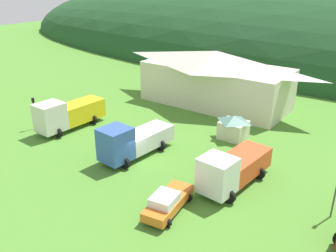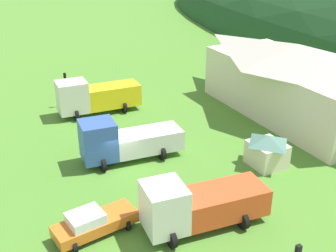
# 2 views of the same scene
# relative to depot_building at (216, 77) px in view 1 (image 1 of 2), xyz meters

# --- Properties ---
(ground_plane) EXTENTS (200.00, 200.00, 0.00)m
(ground_plane) POSITION_rel_depot_building_xyz_m (2.23, -18.71, -3.68)
(ground_plane) COLOR #4C842D
(forested_hill_backdrop) EXTENTS (173.60, 60.00, 33.31)m
(forested_hill_backdrop) POSITION_rel_depot_building_xyz_m (2.23, 40.72, -3.68)
(forested_hill_backdrop) COLOR #1E4723
(forested_hill_backdrop) RESTS_ON ground
(depot_building) EXTENTS (20.32, 8.93, 7.14)m
(depot_building) POSITION_rel_depot_building_xyz_m (0.00, 0.00, 0.00)
(depot_building) COLOR beige
(depot_building) RESTS_ON ground
(play_shed_cream) EXTENTS (2.87, 2.65, 2.56)m
(play_shed_cream) POSITION_rel_depot_building_xyz_m (7.03, -8.55, -2.36)
(play_shed_cream) COLOR beige
(play_shed_cream) RESTS_ON ground
(flatbed_truck_yellow) EXTENTS (3.49, 8.22, 3.59)m
(flatbed_truck_yellow) POSITION_rel_depot_building_xyz_m (-9.12, -17.16, -1.85)
(flatbed_truck_yellow) COLOR silver
(flatbed_truck_yellow) RESTS_ON ground
(box_truck_blue) EXTENTS (3.69, 8.19, 3.61)m
(box_truck_blue) POSITION_rel_depot_building_xyz_m (1.24, -18.13, -1.95)
(box_truck_blue) COLOR #3356AD
(box_truck_blue) RESTS_ON ground
(heavy_rig_white) EXTENTS (3.81, 7.97, 3.41)m
(heavy_rig_white) POSITION_rel_depot_building_xyz_m (11.22, -17.25, -2.01)
(heavy_rig_white) COLOR white
(heavy_rig_white) RESTS_ON ground
(service_pickup_orange) EXTENTS (2.74, 5.30, 1.66)m
(service_pickup_orange) POSITION_rel_depot_building_xyz_m (9.04, -23.11, -2.85)
(service_pickup_orange) COLOR orange
(service_pickup_orange) RESTS_ON ground
(traffic_light_west) EXTENTS (0.20, 0.32, 3.64)m
(traffic_light_west) POSITION_rel_depot_building_xyz_m (-12.13, -19.20, -1.41)
(traffic_light_west) COLOR #4C4C51
(traffic_light_west) RESTS_ON ground
(traffic_cone_near_pickup) EXTENTS (0.36, 0.36, 0.52)m
(traffic_cone_near_pickup) POSITION_rel_depot_building_xyz_m (-0.17, -19.93, -3.68)
(traffic_cone_near_pickup) COLOR orange
(traffic_cone_near_pickup) RESTS_ON ground
(traffic_cone_mid_row) EXTENTS (0.36, 0.36, 0.63)m
(traffic_cone_mid_row) POSITION_rel_depot_building_xyz_m (0.29, -20.61, -3.68)
(traffic_cone_mid_row) COLOR orange
(traffic_cone_mid_row) RESTS_ON ground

